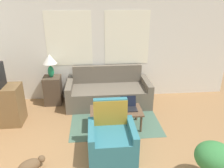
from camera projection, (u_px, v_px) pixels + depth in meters
wall_back at (102, 48)px, 5.41m from camera, size 6.64×0.06×2.60m
rug at (114, 114)px, 4.97m from camera, size 1.87×1.91×0.01m
couch at (108, 93)px, 5.39m from camera, size 2.01×0.87×0.90m
armchair at (112, 139)px, 3.66m from camera, size 0.77×0.72×0.91m
side_table at (53, 90)px, 5.38m from camera, size 0.41×0.41×0.70m
table_lamp at (50, 61)px, 5.10m from camera, size 0.33×0.33×0.56m
coffee_table at (116, 112)px, 4.38m from camera, size 1.04×0.54×0.39m
laptop at (129, 106)px, 4.41m from camera, size 0.32×0.28×0.23m
cup_navy at (99, 104)px, 4.49m from camera, size 0.08×0.08×0.10m
snack_bowl at (115, 109)px, 4.33m from camera, size 0.19×0.19×0.07m
book_red at (103, 112)px, 4.28m from camera, size 0.23×0.21×0.04m
potted_plant at (214, 159)px, 3.02m from camera, size 0.53×0.53×0.64m
cat_black at (30, 166)px, 3.32m from camera, size 0.54×0.42×0.21m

